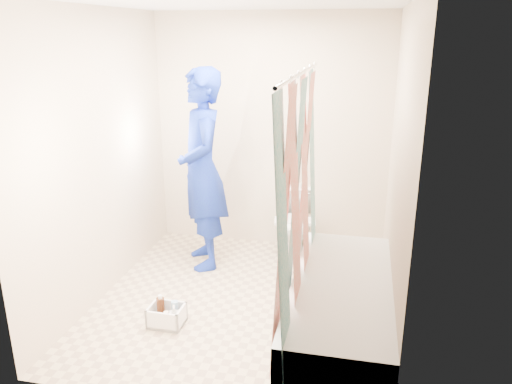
% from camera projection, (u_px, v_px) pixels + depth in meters
% --- Properties ---
extents(floor, '(2.60, 2.60, 0.00)m').
position_uv_depth(floor, '(241.00, 301.00, 4.27)').
color(floor, tan).
rests_on(floor, ground).
extents(ceiling, '(2.40, 2.60, 0.02)m').
position_uv_depth(ceiling, '(238.00, 2.00, 3.53)').
color(ceiling, silver).
rests_on(ceiling, wall_back).
extents(wall_back, '(2.40, 0.02, 2.40)m').
position_uv_depth(wall_back, '(271.00, 134.00, 5.11)').
color(wall_back, '#C4B596').
rests_on(wall_back, ground).
extents(wall_front, '(2.40, 0.02, 2.40)m').
position_uv_depth(wall_front, '(181.00, 226.00, 2.69)').
color(wall_front, '#C4B596').
rests_on(wall_front, ground).
extents(wall_left, '(0.02, 2.60, 2.40)m').
position_uv_depth(wall_left, '(100.00, 158.00, 4.14)').
color(wall_left, '#C4B596').
rests_on(wall_left, ground).
extents(wall_right, '(0.02, 2.60, 2.40)m').
position_uv_depth(wall_right, '(398.00, 175.00, 3.65)').
color(wall_right, '#C4B596').
rests_on(wall_right, ground).
extents(bathtub, '(0.70, 1.75, 0.50)m').
position_uv_depth(bathtub, '(340.00, 311.00, 3.62)').
color(bathtub, silver).
rests_on(bathtub, ground).
extents(curtain_rod, '(0.02, 1.90, 0.02)m').
position_uv_depth(curtain_rod, '(302.00, 73.00, 3.17)').
color(curtain_rod, silver).
rests_on(curtain_rod, wall_back).
extents(shower_curtain, '(0.06, 1.75, 1.80)m').
position_uv_depth(shower_curtain, '(298.00, 210.00, 3.45)').
color(shower_curtain, silver).
rests_on(shower_curtain, curtain_rod).
extents(toilet, '(0.47, 0.70, 0.67)m').
position_uv_depth(toilet, '(295.00, 223.00, 5.11)').
color(toilet, white).
rests_on(toilet, ground).
extents(tank_lid, '(0.43, 0.24, 0.03)m').
position_uv_depth(tank_lid, '(295.00, 221.00, 4.99)').
color(tank_lid, white).
rests_on(tank_lid, toilet).
extents(tank_internals, '(0.16, 0.06, 0.22)m').
position_uv_depth(tank_internals, '(291.00, 187.00, 5.18)').
color(tank_internals, black).
rests_on(tank_internals, toilet).
extents(plumber, '(0.73, 0.83, 1.91)m').
position_uv_depth(plumber, '(202.00, 170.00, 4.70)').
color(plumber, navy).
rests_on(plumber, ground).
extents(cleaning_caddy, '(0.27, 0.22, 0.20)m').
position_uv_depth(cleaning_caddy, '(168.00, 316.00, 3.90)').
color(cleaning_caddy, white).
rests_on(cleaning_caddy, ground).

